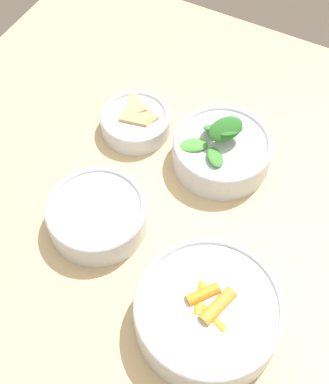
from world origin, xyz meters
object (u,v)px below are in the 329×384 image
bowl_carrots (208,312)px  bowl_beans_hotdog (97,216)px  bowl_greens (221,150)px  bowl_cookies (135,121)px

bowl_carrots → bowl_beans_hotdog: size_ratio=1.31×
bowl_greens → bowl_beans_hotdog: bowl_greens is taller
bowl_greens → bowl_cookies: bowl_greens is taller
bowl_carrots → bowl_cookies: size_ratio=1.63×
bowl_carrots → bowl_greens: 0.28m
bowl_beans_hotdog → bowl_greens: bearing=-120.1°
bowl_carrots → bowl_cookies: bearing=-45.0°
bowl_carrots → bowl_beans_hotdog: 0.23m
bowl_beans_hotdog → bowl_carrots: bearing=163.3°
bowl_cookies → bowl_beans_hotdog: bearing=102.7°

